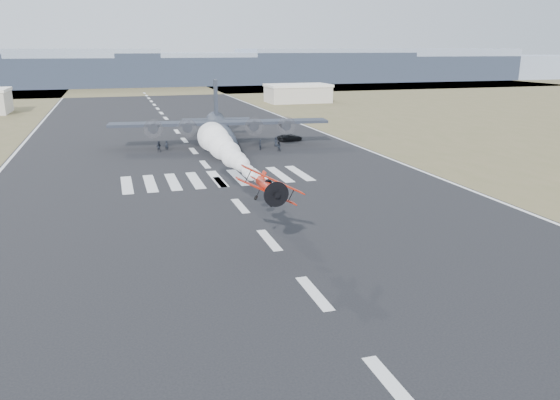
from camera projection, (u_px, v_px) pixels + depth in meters
name	position (u px, v px, depth m)	size (l,w,h in m)	color
ground	(394.00, 387.00, 28.97)	(500.00, 500.00, 0.00)	black
scrub_far	(141.00, 89.00, 240.68)	(500.00, 80.00, 0.00)	brown
runway_markings	(205.00, 164.00, 84.20)	(60.00, 260.00, 0.01)	silver
ridge_seg_d	(136.00, 71.00, 266.54)	(150.00, 50.00, 13.00)	gray
ridge_seg_e	(264.00, 67.00, 284.69)	(150.00, 50.00, 15.00)	gray
ridge_seg_f	(377.00, 64.00, 302.84)	(150.00, 50.00, 17.00)	gray
ridge_seg_g	(476.00, 67.00, 321.80)	(150.00, 50.00, 13.00)	gray
hangar_right	(298.00, 93.00, 179.27)	(20.50, 12.50, 5.90)	#B0A99C
aerobatic_biplane	(268.00, 187.00, 46.05)	(5.34, 5.30, 3.93)	red
smoke_trail	(220.00, 144.00, 65.32)	(3.75, 25.26, 3.75)	white
transport_aircraft	(220.00, 129.00, 100.18)	(39.19, 32.16, 11.31)	#1C232A
support_vehicle	(290.00, 137.00, 105.42)	(2.24, 4.87, 1.35)	black
crew_a	(260.00, 145.00, 95.84)	(0.68, 0.56, 1.86)	black
crew_b	(159.00, 147.00, 94.01)	(0.91, 0.56, 1.87)	black
crew_c	(217.00, 146.00, 95.86)	(1.04, 0.48, 1.60)	black
crew_d	(206.00, 146.00, 94.91)	(1.09, 0.56, 1.85)	black
crew_e	(276.00, 142.00, 99.39)	(0.84, 0.52, 1.72)	black
crew_f	(215.00, 151.00, 90.07)	(1.57, 0.51, 1.70)	black
crew_g	(167.00, 146.00, 95.11)	(0.64, 0.53, 1.76)	black
crew_h	(279.00, 146.00, 94.79)	(0.83, 0.51, 1.71)	black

